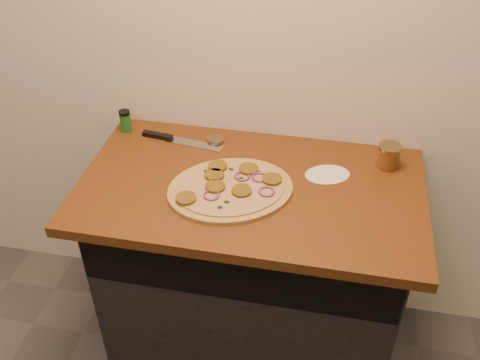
% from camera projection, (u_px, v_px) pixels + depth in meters
% --- Properties ---
extents(cabinet, '(1.10, 0.60, 0.86)m').
position_uv_depth(cabinet, '(251.00, 270.00, 2.17)').
color(cabinet, black).
rests_on(cabinet, ground).
extents(countertop, '(1.20, 0.70, 0.04)m').
position_uv_depth(countertop, '(251.00, 188.00, 1.88)').
color(countertop, '#623212').
rests_on(countertop, cabinet).
extents(pizza, '(0.56, 0.56, 0.03)m').
position_uv_depth(pizza, '(231.00, 188.00, 1.83)').
color(pizza, tan).
rests_on(pizza, countertop).
extents(chefs_knife, '(0.33, 0.08, 0.02)m').
position_uv_depth(chefs_knife, '(175.00, 139.00, 2.07)').
color(chefs_knife, '#B7BAC1').
rests_on(chefs_knife, countertop).
extents(mason_jar_lid, '(0.07, 0.07, 0.01)m').
position_uv_depth(mason_jar_lid, '(216.00, 140.00, 2.07)').
color(mason_jar_lid, '#917754').
rests_on(mason_jar_lid, countertop).
extents(salsa_jar, '(0.08, 0.08, 0.09)m').
position_uv_depth(salsa_jar, '(388.00, 156.00, 1.92)').
color(salsa_jar, '#A31011').
rests_on(salsa_jar, countertop).
extents(spice_shaker, '(0.04, 0.04, 0.09)m').
position_uv_depth(spice_shaker, '(125.00, 121.00, 2.11)').
color(spice_shaker, '#1E6024').
rests_on(spice_shaker, countertop).
extents(flour_spill, '(0.21, 0.21, 0.00)m').
position_uv_depth(flour_spill, '(327.00, 174.00, 1.90)').
color(flour_spill, silver).
rests_on(flour_spill, countertop).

